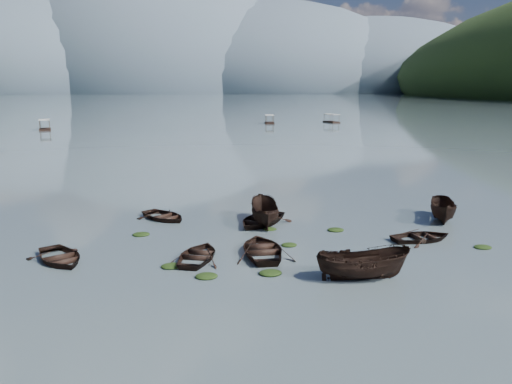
{
  "coord_description": "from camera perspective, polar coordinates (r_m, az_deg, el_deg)",
  "views": [
    {
      "loc": [
        -4.44,
        -22.14,
        9.25
      ],
      "look_at": [
        0.0,
        12.0,
        2.0
      ],
      "focal_mm": 35.0,
      "sensor_mm": 36.0,
      "label": 1
    }
  ],
  "objects": [
    {
      "name": "rowboat_8",
      "position": [
        34.51,
        0.93,
        -3.66
      ],
      "size": [
        2.06,
        4.92,
        1.87
      ],
      "primitive_type": "imported",
      "rotation": [
        0.0,
        0.0,
        3.09
      ],
      "color": "black",
      "rests_on": "ground"
    },
    {
      "name": "weed_clump_5",
      "position": [
        32.73,
        -12.99,
        -4.84
      ],
      "size": [
        1.1,
        0.89,
        0.23
      ],
      "primitive_type": "ellipsoid",
      "color": "black",
      "rests_on": "ground"
    },
    {
      "name": "weed_clump_2",
      "position": [
        25.51,
        1.66,
        -9.37
      ],
      "size": [
        1.18,
        0.94,
        0.25
      ],
      "primitive_type": "ellipsoid",
      "color": "black",
      "rests_on": "ground"
    },
    {
      "name": "pontoon_centre",
      "position": [
        130.89,
        1.55,
        7.84
      ],
      "size": [
        2.84,
        5.71,
        2.11
      ],
      "primitive_type": null,
      "rotation": [
        0.0,
        0.0,
        -0.1
      ],
      "color": "black",
      "rests_on": "ground"
    },
    {
      "name": "pontoon_right",
      "position": [
        136.01,
        8.62,
        7.86
      ],
      "size": [
        3.49,
        5.89,
        2.11
      ],
      "primitive_type": null,
      "rotation": [
        0.0,
        0.0,
        0.23
      ],
      "color": "black",
      "rests_on": "ground"
    },
    {
      "name": "haze_mtn_a",
      "position": [
        956.94,
        -23.3,
        10.4
      ],
      "size": [
        520.0,
        520.0,
        280.0
      ],
      "primitive_type": "ellipsoid",
      "color": "#475666",
      "rests_on": "ground"
    },
    {
      "name": "haze_mtn_d",
      "position": [
        977.59,
        12.21,
        11.09
      ],
      "size": [
        520.0,
        520.0,
        220.0
      ],
      "primitive_type": "ellipsoid",
      "color": "#475666",
      "rests_on": "ground"
    },
    {
      "name": "rowboat_4",
      "position": [
        32.55,
        18.41,
        -5.25
      ],
      "size": [
        4.21,
        3.26,
        0.8
      ],
      "primitive_type": "imported",
      "rotation": [
        0.0,
        0.0,
        1.7
      ],
      "color": "black",
      "rests_on": "ground"
    },
    {
      "name": "rowboat_2",
      "position": [
        25.45,
        12.06,
        -9.7
      ],
      "size": [
        4.75,
        1.91,
        1.81
      ],
      "primitive_type": "imported",
      "rotation": [
        0.0,
        0.0,
        1.54
      ],
      "color": "black",
      "rests_on": "ground"
    },
    {
      "name": "rowboat_6",
      "position": [
        36.32,
        -10.46,
        -3.06
      ],
      "size": [
        4.83,
        5.0,
        0.84
      ],
      "primitive_type": "imported",
      "rotation": [
        0.0,
        0.0,
        0.68
      ],
      "color": "black",
      "rests_on": "ground"
    },
    {
      "name": "rowboat_7",
      "position": [
        34.51,
        0.55,
        -3.65
      ],
      "size": [
        5.51,
        5.76,
        0.97
      ],
      "primitive_type": "imported",
      "rotation": [
        0.0,
        0.0,
        5.63
      ],
      "color": "black",
      "rests_on": "ground"
    },
    {
      "name": "rowboat_0",
      "position": [
        29.32,
        -21.47,
        -7.36
      ],
      "size": [
        4.64,
        5.06,
        0.86
      ],
      "primitive_type": "imported",
      "rotation": [
        0.0,
        0.0,
        0.53
      ],
      "color": "black",
      "rests_on": "ground"
    },
    {
      "name": "haze_mtn_c",
      "position": [
        933.42,
        1.52,
        11.33
      ],
      "size": [
        520.0,
        520.0,
        260.0
      ],
      "primitive_type": "ellipsoid",
      "color": "#475666",
      "rests_on": "ground"
    },
    {
      "name": "weed_clump_7",
      "position": [
        33.28,
        9.09,
        -4.4
      ],
      "size": [
        1.1,
        0.88,
        0.24
      ],
      "primitive_type": "ellipsoid",
      "color": "black",
      "rests_on": "ground"
    },
    {
      "name": "rowboat_3",
      "position": [
        28.46,
        0.76,
        -7.07
      ],
      "size": [
        3.36,
        4.68,
        0.97
      ],
      "primitive_type": "imported",
      "rotation": [
        0.0,
        0.0,
        3.15
      ],
      "color": "black",
      "rests_on": "ground"
    },
    {
      "name": "weed_clump_1",
      "position": [
        26.8,
        -9.62,
        -8.47
      ],
      "size": [
        1.12,
        0.9,
        0.25
      ],
      "primitive_type": "ellipsoid",
      "color": "black",
      "rests_on": "ground"
    },
    {
      "name": "haze_mtn_b",
      "position": [
        923.85,
        -11.07,
        11.11
      ],
      "size": [
        520.0,
        520.0,
        340.0
      ],
      "primitive_type": "ellipsoid",
      "color": "#475666",
      "rests_on": "ground"
    },
    {
      "name": "weed_clump_3",
      "position": [
        29.93,
        3.81,
        -6.14
      ],
      "size": [
        0.95,
        0.8,
        0.21
      ],
      "primitive_type": "ellipsoid",
      "color": "black",
      "rests_on": "ground"
    },
    {
      "name": "weed_clump_6",
      "position": [
        33.13,
        1.59,
        -4.32
      ],
      "size": [
        0.92,
        0.77,
        0.19
      ],
      "primitive_type": "ellipsoid",
      "color": "black",
      "rests_on": "ground"
    },
    {
      "name": "rowboat_1",
      "position": [
        27.86,
        -6.56,
        -7.58
      ],
      "size": [
        3.92,
        4.66,
        0.82
      ],
      "primitive_type": "imported",
      "rotation": [
        0.0,
        0.0,
        2.83
      ],
      "color": "black",
      "rests_on": "ground"
    },
    {
      "name": "ground_plane",
      "position": [
        24.4,
        3.7,
        -10.41
      ],
      "size": [
        2400.0,
        2400.0,
        0.0
      ],
      "primitive_type": "plane",
      "color": "#4C5A5F"
    },
    {
      "name": "weed_clump_0",
      "position": [
        25.23,
        -5.68,
        -9.68
      ],
      "size": [
        1.13,
        0.93,
        0.25
      ],
      "primitive_type": "ellipsoid",
      "color": "black",
      "rests_on": "ground"
    },
    {
      "name": "pontoon_left",
      "position": [
        119.97,
        -22.96,
        6.54
      ],
      "size": [
        3.76,
        6.17,
        2.2
      ],
      "primitive_type": null,
      "rotation": [
        0.0,
        0.0,
        0.25
      ],
      "color": "black",
      "rests_on": "ground"
    },
    {
      "name": "rowboat_5",
      "position": [
        37.87,
        20.55,
        -3.02
      ],
      "size": [
        3.35,
        4.85,
        1.75
      ],
      "primitive_type": "imported",
      "rotation": [
        0.0,
        0.0,
        -0.4
      ],
      "color": "black",
      "rests_on": "ground"
    },
    {
      "name": "weed_clump_4",
      "position": [
        32.34,
        24.49,
        -5.84
      ],
      "size": [
        1.05,
        0.83,
        0.22
      ],
      "primitive_type": "ellipsoid",
      "color": "black",
      "rests_on": "ground"
    }
  ]
}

